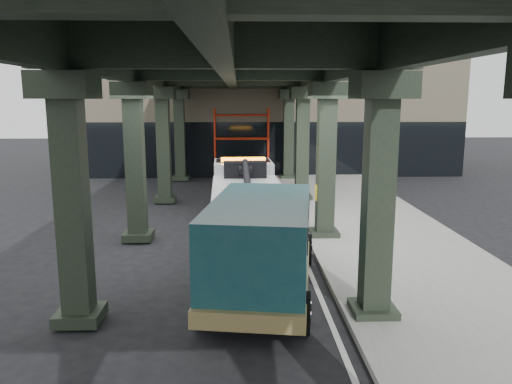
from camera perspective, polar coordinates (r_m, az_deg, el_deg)
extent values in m
plane|color=black|center=(14.33, -1.26, -7.70)|extent=(90.00, 90.00, 0.00)
cube|color=gray|center=(16.88, 14.17, -4.93)|extent=(5.00, 40.00, 0.15)
cube|color=silver|center=(16.35, 4.64, -5.39)|extent=(0.12, 38.00, 0.01)
cube|color=black|center=(10.19, 13.76, -1.03)|extent=(0.55, 0.55, 5.00)
cube|color=black|center=(10.00, 14.33, 11.71)|extent=(1.10, 1.10, 0.50)
cube|color=black|center=(10.89, 13.21, -13.07)|extent=(0.90, 0.90, 0.24)
cube|color=black|center=(15.97, 7.99, 3.30)|extent=(0.55, 0.55, 5.00)
cube|color=black|center=(15.85, 8.20, 11.40)|extent=(1.10, 1.10, 0.50)
cube|color=black|center=(16.43, 7.78, -4.75)|extent=(0.90, 0.90, 0.24)
cube|color=black|center=(21.87, 5.30, 5.31)|extent=(0.55, 0.55, 5.00)
cube|color=black|center=(21.78, 5.40, 11.21)|extent=(1.10, 1.10, 0.50)
cube|color=black|center=(22.21, 5.19, -0.66)|extent=(0.90, 0.90, 0.24)
cube|color=black|center=(27.82, 3.74, 6.45)|extent=(0.55, 0.55, 5.00)
cube|color=black|center=(27.74, 3.80, 11.09)|extent=(1.10, 1.10, 0.50)
cube|color=black|center=(28.08, 3.69, 1.73)|extent=(0.90, 0.90, 0.24)
cube|color=black|center=(10.33, -20.23, -1.22)|extent=(0.55, 0.55, 5.00)
cube|color=black|center=(10.14, -21.06, 11.32)|extent=(1.10, 1.10, 0.50)
cube|color=black|center=(11.02, -19.45, -13.12)|extent=(0.90, 0.90, 0.24)
cube|color=black|center=(16.06, -13.63, 3.15)|extent=(0.55, 0.55, 5.00)
cube|color=black|center=(15.94, -13.99, 11.19)|extent=(1.10, 1.10, 0.50)
cube|color=black|center=(16.51, -13.28, -4.86)|extent=(0.90, 0.90, 0.24)
cube|color=black|center=(21.94, -10.51, 5.19)|extent=(0.55, 0.55, 5.00)
cube|color=black|center=(21.85, -10.71, 11.08)|extent=(1.10, 1.10, 0.50)
cube|color=black|center=(22.27, -10.31, -0.76)|extent=(0.90, 0.90, 0.24)
cube|color=black|center=(27.87, -8.71, 6.36)|extent=(0.55, 0.55, 5.00)
cube|color=black|center=(27.80, -8.84, 10.99)|extent=(1.10, 1.10, 0.50)
cube|color=black|center=(28.13, -8.58, 1.65)|extent=(0.90, 0.90, 0.24)
cube|color=black|center=(15.88, 8.28, 14.28)|extent=(0.35, 32.00, 1.10)
cube|color=black|center=(15.97, -14.12, 14.06)|extent=(0.35, 32.00, 1.10)
cube|color=black|center=(15.64, -2.96, 14.44)|extent=(0.35, 32.00, 1.10)
cube|color=black|center=(15.71, -2.98, 16.98)|extent=(7.40, 32.00, 0.30)
cube|color=#C6B793|center=(33.68, 1.72, 9.74)|extent=(22.00, 10.00, 8.00)
cylinder|color=red|center=(28.65, -4.68, 5.56)|extent=(0.08, 0.08, 4.00)
cylinder|color=red|center=(27.85, -4.75, 5.41)|extent=(0.08, 0.08, 4.00)
cylinder|color=red|center=(28.66, 1.35, 5.59)|extent=(0.08, 0.08, 4.00)
cylinder|color=red|center=(27.87, 1.45, 5.45)|extent=(0.08, 0.08, 4.00)
cylinder|color=red|center=(28.72, -1.65, 3.60)|extent=(3.00, 0.08, 0.08)
cylinder|color=red|center=(28.59, -1.66, 6.18)|extent=(3.00, 0.08, 0.08)
cylinder|color=red|center=(28.52, -1.68, 8.79)|extent=(3.00, 0.08, 0.08)
cube|color=black|center=(16.57, -1.12, -2.90)|extent=(1.13, 6.81, 0.23)
cube|color=silver|center=(18.67, -1.48, 1.05)|extent=(2.20, 2.24, 1.63)
cube|color=silver|center=(19.68, -1.59, 0.21)|extent=(2.15, 0.70, 0.81)
cube|color=black|center=(18.83, -1.51, 2.52)|extent=(2.03, 1.24, 0.77)
cube|color=silver|center=(15.42, -0.94, -1.68)|extent=(2.32, 4.59, 1.27)
cube|color=orange|center=(18.36, -1.47, 3.74)|extent=(1.64, 0.31, 0.14)
cube|color=black|center=(17.04, -1.27, 2.59)|extent=(1.47, 0.59, 0.54)
cylinder|color=black|center=(15.47, -0.98, 0.92)|extent=(0.32, 3.17, 1.21)
cube|color=black|center=(13.43, -0.41, -7.55)|extent=(0.31, 1.28, 0.16)
cube|color=black|center=(12.85, -0.24, -8.62)|extent=(1.45, 0.27, 0.16)
cylinder|color=black|center=(19.09, -4.49, -1.53)|extent=(0.35, 1.01, 1.00)
cylinder|color=silver|center=(19.09, -4.49, -1.53)|extent=(0.37, 0.56, 0.55)
cylinder|color=black|center=(19.17, 1.47, -1.45)|extent=(0.35, 1.01, 1.00)
cylinder|color=silver|center=(19.17, 1.47, -1.45)|extent=(0.37, 0.56, 0.55)
cylinder|color=black|center=(16.19, -4.58, -3.75)|extent=(0.35, 1.01, 1.00)
cylinder|color=silver|center=(16.19, -4.58, -3.75)|extent=(0.37, 0.56, 0.55)
cylinder|color=black|center=(16.28, 2.46, -3.64)|extent=(0.35, 1.01, 1.00)
cylinder|color=silver|center=(16.28, 2.46, -3.64)|extent=(0.37, 0.56, 0.55)
cylinder|color=black|center=(15.05, -4.63, -4.86)|extent=(0.35, 1.01, 1.00)
cylinder|color=silver|center=(15.05, -4.63, -4.86)|extent=(0.37, 0.56, 0.55)
cylinder|color=black|center=(15.15, 2.95, -4.73)|extent=(0.35, 1.01, 1.00)
cylinder|color=silver|center=(15.15, 2.95, -4.73)|extent=(0.37, 0.56, 0.55)
cube|color=#133E44|center=(13.87, 1.73, -4.25)|extent=(2.18, 1.39, 0.90)
cube|color=#133E44|center=(11.14, 0.53, -5.86)|extent=(2.74, 4.74, 1.94)
cube|color=olive|center=(11.76, 0.73, -9.04)|extent=(2.94, 5.83, 0.35)
cube|color=black|center=(13.30, 1.60, -1.37)|extent=(1.98, 0.71, 0.83)
cube|color=black|center=(11.30, 0.69, -3.01)|extent=(2.63, 3.86, 0.55)
cube|color=silver|center=(14.48, 1.90, -5.24)|extent=(1.99, 0.42, 0.30)
cylinder|color=black|center=(14.08, -2.36, -6.26)|extent=(0.40, 0.87, 0.84)
cylinder|color=silver|center=(14.08, -2.36, -6.26)|extent=(0.38, 0.50, 0.46)
cylinder|color=black|center=(13.92, 5.81, -6.50)|extent=(0.40, 0.87, 0.84)
cylinder|color=silver|center=(13.92, 5.81, -6.50)|extent=(0.38, 0.50, 0.46)
cylinder|color=black|center=(10.22, -6.10, -12.99)|extent=(0.40, 0.87, 0.84)
cylinder|color=silver|center=(10.22, -6.10, -12.99)|extent=(0.38, 0.50, 0.46)
cylinder|color=black|center=(10.00, 5.42, -13.54)|extent=(0.40, 0.87, 0.84)
cylinder|color=silver|center=(10.00, 5.42, -13.54)|extent=(0.38, 0.50, 0.46)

